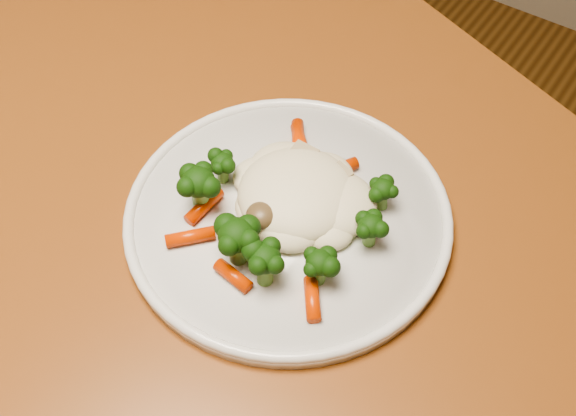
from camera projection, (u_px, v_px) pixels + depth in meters
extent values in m
cube|color=brown|center=(253.00, 261.00, 0.65)|extent=(1.27, 1.07, 0.04)
cube|color=brown|center=(258.00, 116.00, 1.30)|extent=(0.08, 0.08, 0.71)
cylinder|color=white|center=(288.00, 218.00, 0.65)|extent=(0.29, 0.29, 0.01)
ellipsoid|color=#F8EDC6|center=(298.00, 185.00, 0.63)|extent=(0.12, 0.11, 0.05)
ellipsoid|color=black|center=(200.00, 191.00, 0.63)|extent=(0.05, 0.05, 0.04)
ellipsoid|color=black|center=(238.00, 245.00, 0.59)|extent=(0.05, 0.05, 0.04)
ellipsoid|color=black|center=(265.00, 266.00, 0.58)|extent=(0.04, 0.04, 0.04)
ellipsoid|color=black|center=(319.00, 269.00, 0.58)|extent=(0.04, 0.04, 0.03)
ellipsoid|color=black|center=(370.00, 232.00, 0.61)|extent=(0.04, 0.04, 0.03)
ellipsoid|color=black|center=(382.00, 195.00, 0.63)|extent=(0.03, 0.03, 0.03)
ellipsoid|color=black|center=(223.00, 169.00, 0.65)|extent=(0.03, 0.03, 0.03)
cylinder|color=#F04105|center=(298.00, 141.00, 0.69)|extent=(0.04, 0.05, 0.01)
cylinder|color=#F04105|center=(338.00, 169.00, 0.67)|extent=(0.03, 0.04, 0.01)
cylinder|color=#F04105|center=(364.00, 217.00, 0.63)|extent=(0.04, 0.02, 0.01)
cylinder|color=#F04105|center=(204.00, 206.00, 0.64)|extent=(0.01, 0.04, 0.01)
cylinder|color=#F04105|center=(190.00, 237.00, 0.62)|extent=(0.04, 0.04, 0.01)
cylinder|color=#F04105|center=(233.00, 276.00, 0.59)|extent=(0.04, 0.02, 0.01)
cylinder|color=#F04105|center=(312.00, 299.00, 0.58)|extent=(0.03, 0.04, 0.01)
cylinder|color=#F04105|center=(309.00, 208.00, 0.62)|extent=(0.03, 0.04, 0.01)
cylinder|color=#F04105|center=(304.00, 181.00, 0.64)|extent=(0.01, 0.05, 0.01)
cylinder|color=#F04105|center=(301.00, 145.00, 0.68)|extent=(0.04, 0.04, 0.01)
ellipsoid|color=brown|center=(300.00, 202.00, 0.62)|extent=(0.03, 0.03, 0.02)
ellipsoid|color=brown|center=(316.00, 207.00, 0.62)|extent=(0.03, 0.03, 0.02)
ellipsoid|color=brown|center=(283.00, 185.00, 0.63)|extent=(0.02, 0.02, 0.01)
ellipsoid|color=brown|center=(262.00, 215.00, 0.61)|extent=(0.03, 0.03, 0.02)
ellipsoid|color=brown|center=(310.00, 198.00, 0.63)|extent=(0.02, 0.02, 0.02)
cube|color=tan|center=(304.00, 155.00, 0.66)|extent=(0.02, 0.02, 0.01)
cube|color=tan|center=(341.00, 174.00, 0.65)|extent=(0.02, 0.02, 0.01)
cube|color=tan|center=(279.00, 162.00, 0.65)|extent=(0.02, 0.02, 0.01)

